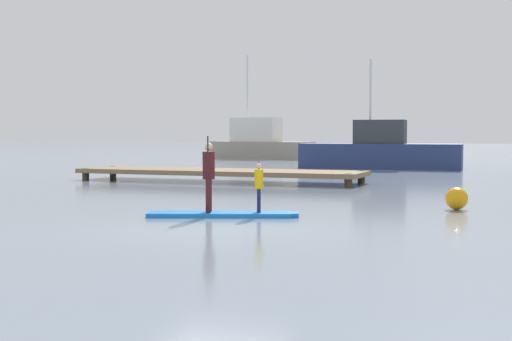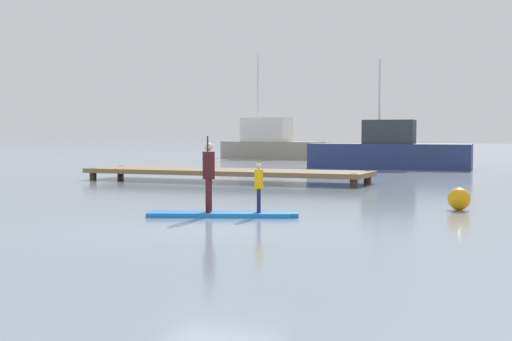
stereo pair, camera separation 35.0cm
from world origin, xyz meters
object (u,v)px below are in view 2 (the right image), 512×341
Objects in this scene: paddler_adult at (209,172)px; paddleboard_near at (223,214)px; motor_boat_small_navy at (389,152)px; fishing_boat_green_midground at (270,143)px; paddler_child_solo at (259,185)px; mooring_buoy_mid at (459,199)px.

paddleboard_near is at bearing 21.20° from paddler_adult.
paddler_adult is (-0.30, -0.12, 0.97)m from paddleboard_near.
fishing_boat_green_midground is at bearing 133.90° from motor_boat_small_navy.
paddleboard_near is 37.45m from fishing_boat_green_midground.
paddler_child_solo reaches higher than mooring_buoy_mid.
motor_boat_small_navy is (-1.84, 23.19, 0.18)m from paddler_child_solo.
fishing_boat_green_midground is (-13.22, 35.01, 0.39)m from paddler_child_solo.
paddler_adult is 0.21× the size of fishing_boat_green_midground.
mooring_buoy_mid is at bearing -61.41° from fishing_boat_green_midground.
paddler_adult is at bearing -145.16° from mooring_buoy_mid.
mooring_buoy_mid is at bearing 37.91° from paddler_child_solo.
paddleboard_near is at bearing -144.44° from mooring_buoy_mid.
paddler_adult is 0.20× the size of motor_boat_small_navy.
fishing_boat_green_midground is 16.41m from motor_boat_small_navy.
fishing_boat_green_midground is (-12.44, 35.31, 1.08)m from paddleboard_near.
paddler_adult is 3.13× the size of mooring_buoy_mid.
fishing_boat_green_midground reaches higher than paddleboard_near.
paddler_child_solo is (0.78, 0.30, 0.69)m from paddleboard_near.
paddler_child_solo is at bearing -142.09° from mooring_buoy_mid.
mooring_buoy_mid is (17.34, -31.81, -0.85)m from fishing_boat_green_midground.
mooring_buoy_mid is at bearing 34.84° from paddler_adult.
paddler_child_solo is 0.14× the size of fishing_boat_green_midground.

